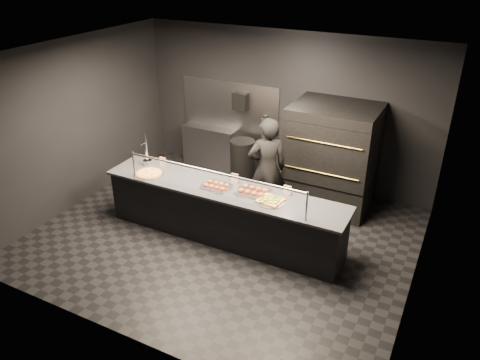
{
  "coord_description": "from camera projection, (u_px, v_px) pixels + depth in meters",
  "views": [
    {
      "loc": [
        3.23,
        -5.71,
        4.4
      ],
      "look_at": [
        0.21,
        0.2,
        1.02
      ],
      "focal_mm": 35.0,
      "sensor_mm": 36.0,
      "label": 1
    }
  ],
  "objects": [
    {
      "name": "trash_bin",
      "position": [
        243.0,
        160.0,
        9.59
      ],
      "size": [
        0.5,
        0.5,
        0.84
      ],
      "primitive_type": "cylinder",
      "color": "black",
      "rests_on": "ground"
    },
    {
      "name": "room",
      "position": [
        222.0,
        154.0,
        7.2
      ],
      "size": [
        6.04,
        6.0,
        3.0
      ],
      "color": "black",
      "rests_on": "ground"
    },
    {
      "name": "square_pizza",
      "position": [
        270.0,
        201.0,
        7.02
      ],
      "size": [
        0.45,
        0.45,
        0.05
      ],
      "color": "silver",
      "rests_on": "service_counter"
    },
    {
      "name": "condiment_jar",
      "position": [
        162.0,
        163.0,
        8.18
      ],
      "size": [
        0.14,
        0.05,
        0.09
      ],
      "color": "silver",
      "rests_on": "service_counter"
    },
    {
      "name": "service_counter",
      "position": [
        223.0,
        213.0,
        7.62
      ],
      "size": [
        4.1,
        0.78,
        1.37
      ],
      "color": "black",
      "rests_on": "ground"
    },
    {
      "name": "worker",
      "position": [
        267.0,
        169.0,
        8.05
      ],
      "size": [
        0.8,
        0.76,
        1.85
      ],
      "primitive_type": "imported",
      "rotation": [
        0.0,
        0.0,
        3.8
      ],
      "color": "black",
      "rests_on": "ground"
    },
    {
      "name": "slider_tray_b",
      "position": [
        253.0,
        191.0,
        7.27
      ],
      "size": [
        0.59,
        0.51,
        0.08
      ],
      "color": "silver",
      "rests_on": "service_counter"
    },
    {
      "name": "towel_dispenser",
      "position": [
        241.0,
        101.0,
        9.39
      ],
      "size": [
        0.3,
        0.2,
        0.35
      ],
      "primitive_type": "cube",
      "color": "black",
      "rests_on": "room"
    },
    {
      "name": "pizza_oven",
      "position": [
        332.0,
        156.0,
        8.42
      ],
      "size": [
        1.5,
        1.23,
        1.91
      ],
      "color": "black",
      "rests_on": "ground"
    },
    {
      "name": "fire_extinguisher",
      "position": [
        265.0,
        129.0,
        9.4
      ],
      "size": [
        0.14,
        0.14,
        0.51
      ],
      "color": "#B2B2B7",
      "rests_on": "room"
    },
    {
      "name": "round_pizza",
      "position": [
        149.0,
        174.0,
        7.85
      ],
      "size": [
        0.5,
        0.5,
        0.03
      ],
      "color": "silver",
      "rests_on": "service_counter"
    },
    {
      "name": "beer_tap",
      "position": [
        147.0,
        156.0,
        8.13
      ],
      "size": [
        0.15,
        0.22,
        0.6
      ],
      "color": "silver",
      "rests_on": "service_counter"
    },
    {
      "name": "slider_tray_a",
      "position": [
        217.0,
        186.0,
        7.43
      ],
      "size": [
        0.51,
        0.44,
        0.07
      ],
      "color": "silver",
      "rests_on": "service_counter"
    },
    {
      "name": "tent_cards",
      "position": [
        226.0,
        176.0,
        7.65
      ],
      "size": [
        2.46,
        0.04,
        0.15
      ],
      "color": "white",
      "rests_on": "service_counter"
    },
    {
      "name": "prep_shelf",
      "position": [
        210.0,
        147.0,
        10.12
      ],
      "size": [
        1.2,
        0.35,
        0.9
      ],
      "primitive_type": "cube",
      "color": "#99999E",
      "rests_on": "ground"
    }
  ]
}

